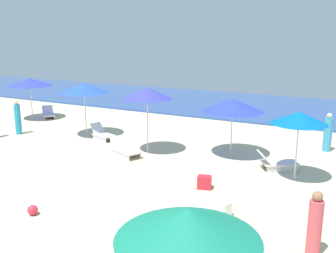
% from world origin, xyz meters
% --- Properties ---
extents(ocean, '(60.00, 10.13, 0.12)m').
position_xyz_m(ocean, '(0.00, 24.93, 0.06)').
color(ocean, '#2C4C91').
rests_on(ocean, ground_plane).
extents(umbrella_0, '(2.36, 2.36, 2.58)m').
position_xyz_m(umbrella_0, '(-4.58, 13.59, 2.36)').
color(umbrella_0, silver).
rests_on(umbrella_0, ground_plane).
extents(lounge_chair_0_0, '(1.37, 0.93, 0.75)m').
position_xyz_m(lounge_chair_0_0, '(-3.44, 13.37, 0.28)').
color(lounge_chair_0_0, silver).
rests_on(lounge_chair_0_0, ground_plane).
extents(umbrella_1, '(2.46, 2.46, 2.39)m').
position_xyz_m(umbrella_1, '(-9.86, 15.18, 2.17)').
color(umbrella_1, silver).
rests_on(umbrella_1, ground_plane).
extents(lounge_chair_1_0, '(1.39, 1.30, 0.68)m').
position_xyz_m(lounge_chair_1_0, '(-9.25, 15.85, 0.25)').
color(lounge_chair_1_0, silver).
rests_on(lounge_chair_1_0, ground_plane).
extents(umbrella_3, '(1.87, 1.87, 2.38)m').
position_xyz_m(umbrella_3, '(5.54, 12.23, 2.17)').
color(umbrella_3, silver).
rests_on(umbrella_3, ground_plane).
extents(lounge_chair_3_0, '(1.57, 1.32, 0.71)m').
position_xyz_m(lounge_chair_3_0, '(4.77, 12.95, 0.27)').
color(lounge_chair_3_0, silver).
rests_on(lounge_chair_3_0, ground_plane).
extents(umbrella_4, '(2.19, 2.19, 2.43)m').
position_xyz_m(umbrella_4, '(5.34, 3.81, 2.19)').
color(umbrella_4, silver).
rests_on(umbrella_4, ground_plane).
extents(umbrella_6, '(2.04, 2.04, 2.75)m').
position_xyz_m(umbrella_6, '(-0.54, 12.64, 2.52)').
color(umbrella_6, silver).
rests_on(umbrella_6, ground_plane).
extents(lounge_chair_6_0, '(1.63, 1.18, 0.71)m').
position_xyz_m(lounge_chair_6_0, '(-1.14, 11.81, 0.26)').
color(lounge_chair_6_0, silver).
rests_on(lounge_chair_6_0, ground_plane).
extents(umbrella_8, '(2.47, 2.47, 2.36)m').
position_xyz_m(umbrella_8, '(2.71, 13.83, 2.10)').
color(umbrella_8, silver).
rests_on(umbrella_8, ground_plane).
extents(beachgoer_1, '(0.38, 0.38, 1.68)m').
position_xyz_m(beachgoer_1, '(-7.79, 12.31, 0.79)').
color(beachgoer_1, '#2594BC').
rests_on(beachgoer_1, ground_plane).
extents(beachgoer_2, '(0.47, 0.47, 1.66)m').
position_xyz_m(beachgoer_2, '(6.15, 16.31, 0.77)').
color(beachgoer_2, '#3996C0').
rests_on(beachgoer_2, ground_plane).
extents(beachgoer_3, '(0.42, 0.42, 1.54)m').
position_xyz_m(beachgoer_3, '(6.73, 7.62, 0.73)').
color(beachgoer_3, '#D94E58').
rests_on(beachgoer_3, ground_plane).
extents(beach_ball_0, '(0.29, 0.29, 0.29)m').
position_xyz_m(beach_ball_0, '(-0.41, 6.13, 0.14)').
color(beach_ball_0, red).
rests_on(beach_ball_0, ground_plane).
extents(cooler_box_1, '(0.51, 0.43, 0.42)m').
position_xyz_m(cooler_box_1, '(3.08, 10.08, 0.21)').
color(cooler_box_1, red).
rests_on(cooler_box_1, ground_plane).
extents(cooler_box_2, '(0.62, 0.49, 0.41)m').
position_xyz_m(cooler_box_2, '(4.20, 8.55, 0.21)').
color(cooler_box_2, white).
rests_on(cooler_box_2, ground_plane).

